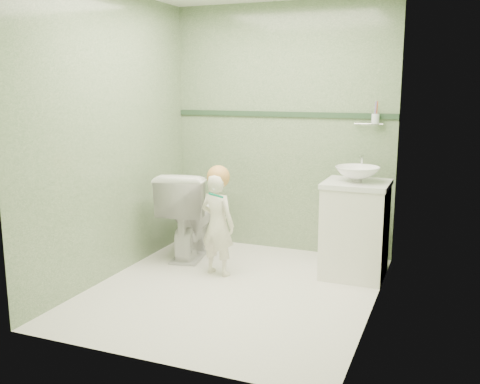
% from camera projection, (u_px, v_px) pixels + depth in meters
% --- Properties ---
extents(ground, '(2.50, 2.50, 0.00)m').
position_uv_depth(ground, '(233.00, 290.00, 4.37)').
color(ground, silver).
rests_on(ground, ground).
extents(room_shell, '(2.50, 2.54, 2.40)m').
position_uv_depth(room_shell, '(233.00, 142.00, 4.14)').
color(room_shell, gray).
rests_on(room_shell, ground).
extents(trim_stripe, '(2.20, 0.02, 0.05)m').
position_uv_depth(trim_stripe, '(282.00, 114.00, 5.24)').
color(trim_stripe, '#2A452D').
rests_on(trim_stripe, room_shell).
extents(vanity, '(0.52, 0.50, 0.80)m').
position_uv_depth(vanity, '(355.00, 231.00, 4.62)').
color(vanity, white).
rests_on(vanity, ground).
extents(counter, '(0.54, 0.52, 0.04)m').
position_uv_depth(counter, '(357.00, 184.00, 4.54)').
color(counter, white).
rests_on(counter, vanity).
extents(basin, '(0.37, 0.37, 0.13)m').
position_uv_depth(basin, '(357.00, 174.00, 4.53)').
color(basin, white).
rests_on(basin, counter).
extents(faucet, '(0.03, 0.13, 0.18)m').
position_uv_depth(faucet, '(361.00, 162.00, 4.68)').
color(faucet, silver).
rests_on(faucet, counter).
extents(cup_holder, '(0.26, 0.07, 0.21)m').
position_uv_depth(cup_holder, '(375.00, 119.00, 4.86)').
color(cup_holder, silver).
rests_on(cup_holder, room_shell).
extents(toilet, '(0.60, 0.89, 0.83)m').
position_uv_depth(toilet, '(190.00, 213.00, 5.20)').
color(toilet, white).
rests_on(toilet, ground).
extents(toddler, '(0.36, 0.27, 0.89)m').
position_uv_depth(toddler, '(217.00, 224.00, 4.65)').
color(toddler, beige).
rests_on(toddler, ground).
extents(hair_cap, '(0.20, 0.20, 0.20)m').
position_uv_depth(hair_cap, '(218.00, 177.00, 4.60)').
color(hair_cap, '#C78B45').
rests_on(hair_cap, toddler).
extents(teal_toothbrush, '(0.11, 0.14, 0.08)m').
position_uv_depth(teal_toothbrush, '(216.00, 195.00, 4.46)').
color(teal_toothbrush, '#0A7B59').
rests_on(teal_toothbrush, toddler).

